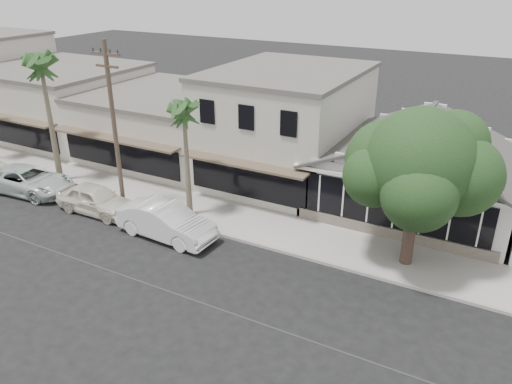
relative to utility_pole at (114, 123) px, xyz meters
The scene contains 13 objects.
ground 11.44m from the utility_pole, 30.02° to the right, with size 140.00×140.00×0.00m, color black.
sidewalk_north 5.06m from the utility_pole, 57.17° to the left, with size 90.00×3.50×0.15m, color #9E9991.
corner_shop 15.93m from the utility_pole, 27.45° to the left, with size 10.40×8.60×5.10m.
row_building_near 10.36m from the utility_pole, 54.14° to the left, with size 8.00×10.00×6.50m, color beige.
row_building_midnear 9.23m from the utility_pole, 109.87° to the left, with size 10.00×10.00×4.20m, color beige.
row_building_midfar 16.01m from the utility_pole, 148.42° to the left, with size 11.00×10.00×5.00m, color beige.
utility_pole is the anchor object (origin of this frame).
car_0 4.26m from the utility_pole, 124.60° to the right, with size 1.85×4.59×1.56m, color silver.
car_1 5.95m from the utility_pole, 20.37° to the right, with size 1.81×5.18×1.71m, color white.
car_2 7.47m from the utility_pole, behind, with size 2.54×5.51×1.53m, color silver.
shade_tree 15.16m from the utility_pole, ahead, with size 6.47×5.85×7.18m.
palm_east 4.07m from the utility_pole, 11.73° to the left, with size 2.66×2.66×6.64m.
palm_mid 6.40m from the utility_pole, behind, with size 3.37×3.37×8.26m.
Camera 1 is at (9.24, -13.24, 12.15)m, focal length 35.00 mm.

